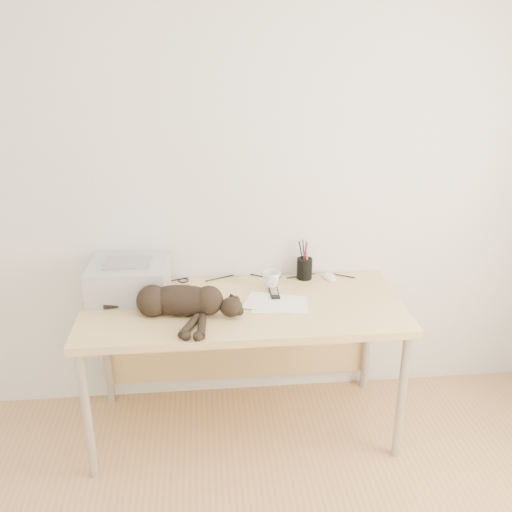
{
  "coord_description": "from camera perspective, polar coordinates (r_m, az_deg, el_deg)",
  "views": [
    {
      "loc": [
        -0.18,
        -1.15,
        2.02
      ],
      "look_at": [
        0.06,
        1.34,
        1.02
      ],
      "focal_mm": 40.0,
      "sensor_mm": 36.0,
      "label": 1
    }
  ],
  "objects": [
    {
      "name": "wall_back",
      "position": [
        2.99,
        -1.95,
        7.88
      ],
      "size": [
        3.5,
        0.0,
        3.5
      ],
      "primitive_type": "plane",
      "rotation": [
        1.57,
        0.0,
        0.0
      ],
      "color": "silver",
      "rests_on": "floor"
    },
    {
      "name": "desk",
      "position": [
        2.99,
        -1.43,
        -6.43
      ],
      "size": [
        1.6,
        0.7,
        0.74
      ],
      "color": "#E8CC88",
      "rests_on": "floor"
    },
    {
      "name": "printer",
      "position": [
        2.99,
        -12.58,
        -2.25
      ],
      "size": [
        0.41,
        0.35,
        0.19
      ],
      "color": "#A4A4A8",
      "rests_on": "desk"
    },
    {
      "name": "papers",
      "position": [
        2.86,
        2.07,
        -4.75
      ],
      "size": [
        0.34,
        0.28,
        0.01
      ],
      "color": "white",
      "rests_on": "desk"
    },
    {
      "name": "cat",
      "position": [
        2.75,
        -7.78,
        -4.58
      ],
      "size": [
        0.68,
        0.39,
        0.16
      ],
      "rotation": [
        0.0,
        0.0,
        -0.19
      ],
      "color": "black",
      "rests_on": "desk"
    },
    {
      "name": "mug",
      "position": [
        3.0,
        1.51,
        -2.43
      ],
      "size": [
        0.13,
        0.13,
        0.09
      ],
      "primitive_type": "imported",
      "rotation": [
        0.0,
        0.0,
        0.31
      ],
      "color": "white",
      "rests_on": "desk"
    },
    {
      "name": "pen_cup",
      "position": [
        3.13,
        4.87,
        -1.21
      ],
      "size": [
        0.08,
        0.08,
        0.22
      ],
      "color": "black",
      "rests_on": "desk"
    },
    {
      "name": "remote_grey",
      "position": [
        2.97,
        -6.39,
        -3.69
      ],
      "size": [
        0.13,
        0.18,
        0.02
      ],
      "primitive_type": "cube",
      "rotation": [
        0.0,
        0.0,
        0.51
      ],
      "color": "gray",
      "rests_on": "desk"
    },
    {
      "name": "remote_black",
      "position": [
        2.96,
        1.8,
        -3.61
      ],
      "size": [
        0.05,
        0.16,
        0.02
      ],
      "primitive_type": "cube",
      "rotation": [
        0.0,
        0.0,
        -0.01
      ],
      "color": "black",
      "rests_on": "desk"
    },
    {
      "name": "mouse",
      "position": [
        3.16,
        7.37,
        -1.87
      ],
      "size": [
        0.09,
        0.13,
        0.04
      ],
      "primitive_type": "ellipsoid",
      "rotation": [
        0.0,
        0.0,
        0.19
      ],
      "color": "white",
      "rests_on": "desk"
    },
    {
      "name": "cable_tangle",
      "position": [
        3.13,
        -1.76,
        -2.25
      ],
      "size": [
        1.36,
        0.07,
        0.01
      ],
      "primitive_type": null,
      "color": "black",
      "rests_on": "desk"
    }
  ]
}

